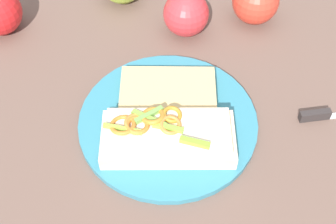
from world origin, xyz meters
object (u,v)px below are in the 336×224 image
sandwich (166,136)px  apple_5 (256,1)px  knife (322,115)px  plate (168,122)px  apple_3 (186,14)px  bread_slice_side (168,94)px

sandwich → apple_5: (-0.23, -0.22, 0.01)m
sandwich → knife: bearing=-167.2°
plate → apple_3: apple_3 is taller
plate → apple_3: (-0.09, -0.19, 0.03)m
bread_slice_side → knife: bearing=173.1°
apple_3 → sandwich: bearing=65.2°
plate → sandwich: 0.05m
bread_slice_side → apple_5: apple_5 is taller
plate → knife: 0.23m
bread_slice_side → knife: size_ratio=1.35×
plate → bread_slice_side: (-0.01, -0.04, 0.02)m
apple_3 → knife: size_ratio=0.73×
apple_5 → plate: bearing=40.0°
sandwich → apple_5: apple_5 is taller
sandwich → knife: (-0.24, 0.02, -0.02)m
plate → apple_5: size_ratio=3.26×
sandwich → plate: bearing=-93.3°
plate → sandwich: bearing=69.8°
apple_3 → knife: 0.28m
sandwich → knife: 0.24m
plate → sandwich: size_ratio=1.31×
apple_5 → bread_slice_side: bearing=34.5°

